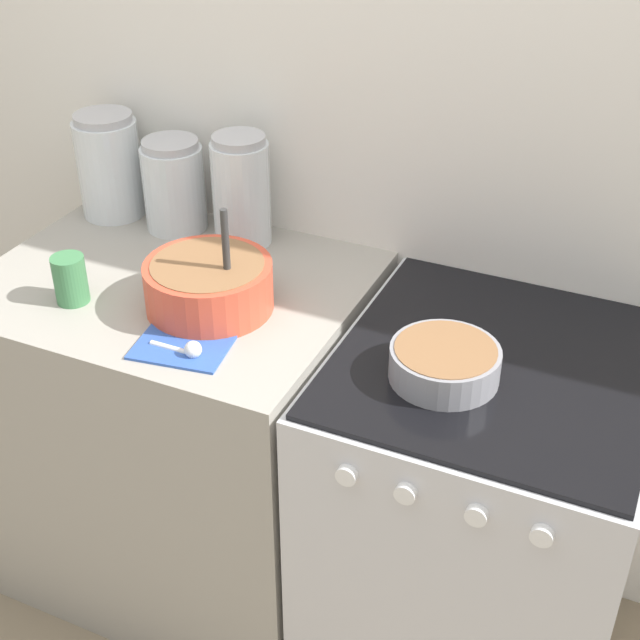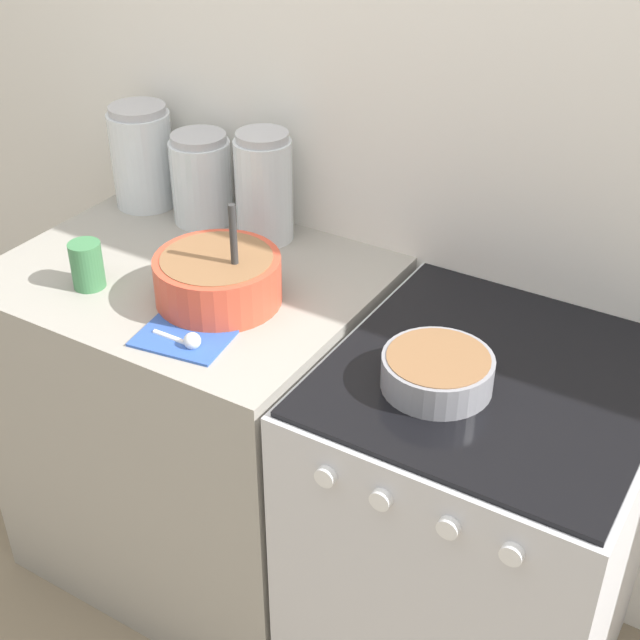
% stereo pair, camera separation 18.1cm
% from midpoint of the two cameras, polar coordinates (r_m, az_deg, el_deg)
% --- Properties ---
extents(wall_back, '(4.73, 0.05, 2.40)m').
position_cam_midpoint_polar(wall_back, '(2.06, 9.59, 11.31)').
color(wall_back, white).
rests_on(wall_back, ground_plane).
extents(countertop_cabinet, '(0.87, 0.69, 0.91)m').
position_cam_midpoint_polar(countertop_cabinet, '(2.35, -5.52, -6.63)').
color(countertop_cabinet, '#9E998E').
rests_on(countertop_cabinet, ground_plane).
extents(stove, '(0.65, 0.70, 0.91)m').
position_cam_midpoint_polar(stove, '(2.09, 12.36, -13.50)').
color(stove, silver).
rests_on(stove, ground_plane).
extents(mixing_bowl, '(0.28, 0.28, 0.25)m').
position_cam_midpoint_polar(mixing_bowl, '(1.94, -3.91, 2.72)').
color(mixing_bowl, '#D84C33').
rests_on(mixing_bowl, countertop_cabinet).
extents(baking_pan, '(0.21, 0.21, 0.07)m').
position_cam_midpoint_polar(baking_pan, '(1.72, 10.54, -3.32)').
color(baking_pan, gray).
rests_on(baking_pan, stove).
extents(storage_jar_left, '(0.16, 0.16, 0.27)m').
position_cam_midpoint_polar(storage_jar_left, '(2.40, -9.12, 9.85)').
color(storage_jar_left, silver).
rests_on(storage_jar_left, countertop_cabinet).
extents(storage_jar_middle, '(0.15, 0.15, 0.23)m').
position_cam_midpoint_polar(storage_jar_middle, '(2.29, -5.31, 8.59)').
color(storage_jar_middle, silver).
rests_on(storage_jar_middle, countertop_cabinet).
extents(storage_jar_right, '(0.14, 0.14, 0.27)m').
position_cam_midpoint_polar(storage_jar_right, '(2.18, -1.21, 7.99)').
color(storage_jar_right, silver).
rests_on(storage_jar_right, countertop_cabinet).
extents(tin_can, '(0.07, 0.07, 0.11)m').
position_cam_midpoint_polar(tin_can, '(2.04, -12.26, 3.38)').
color(tin_can, '#3F7F4C').
rests_on(tin_can, countertop_cabinet).
extents(recipe_page, '(0.23, 0.32, 0.01)m').
position_cam_midpoint_polar(recipe_page, '(1.91, -4.90, -0.03)').
color(recipe_page, '#3359B2').
rests_on(recipe_page, countertop_cabinet).
extents(measuring_spoon, '(0.12, 0.04, 0.04)m').
position_cam_midpoint_polar(measuring_spoon, '(1.82, -5.67, -1.40)').
color(measuring_spoon, white).
rests_on(measuring_spoon, countertop_cabinet).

